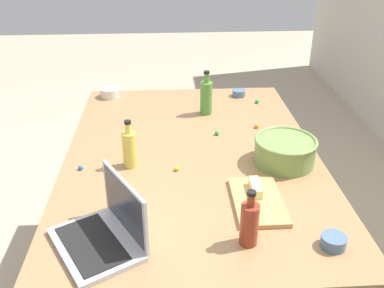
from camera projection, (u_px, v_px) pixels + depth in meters
The scene contains 18 objects.
island_counter at pixel (192, 232), 2.15m from camera, with size 1.62×1.13×0.90m.
laptop at pixel (105, 231), 1.39m from camera, with size 0.38×0.35×0.22m.
mixing_bowl_large at pixel (285, 151), 1.84m from camera, with size 0.27×0.27×0.12m.
bottle_olive at pixel (206, 97), 2.29m from camera, with size 0.06×0.06×0.24m.
bottle_soy at pixel (249, 223), 1.38m from camera, with size 0.06×0.06×0.20m.
bottle_oil at pixel (130, 148), 1.81m from camera, with size 0.06×0.06×0.21m.
cutting_board at pixel (258, 201), 1.60m from camera, with size 0.30×0.18×0.02m, color tan.
butter_stick_left at pixel (256, 187), 1.64m from camera, with size 0.11×0.04×0.04m, color #F4E58C.
ramekin_small at pixel (110, 93), 2.53m from camera, with size 0.11×0.11×0.05m, color beige.
ramekin_medium at pixel (333, 242), 1.39m from camera, with size 0.08×0.08×0.04m, color slate.
ramekin_wide at pixel (239, 93), 2.55m from camera, with size 0.08×0.08×0.04m, color slate.
candy_0 at pixel (217, 133), 2.10m from camera, with size 0.02×0.02×0.02m, color green.
candy_1 at pixel (264, 149), 1.96m from camera, with size 0.02×0.02×0.02m, color yellow.
candy_2 at pixel (257, 101), 2.46m from camera, with size 0.02×0.02×0.02m, color green.
candy_3 at pixel (257, 126), 2.17m from camera, with size 0.02×0.02×0.02m, color orange.
candy_4 at pixel (94, 215), 1.53m from camera, with size 0.02×0.02×0.02m, color yellow.
candy_5 at pixel (177, 169), 1.81m from camera, with size 0.02×0.02×0.02m, color yellow.
candy_6 at pixel (81, 168), 1.81m from camera, with size 0.02×0.02×0.02m, color blue.
Camera 1 is at (1.69, -0.11, 1.85)m, focal length 40.39 mm.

